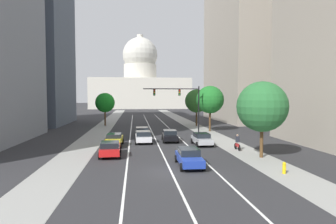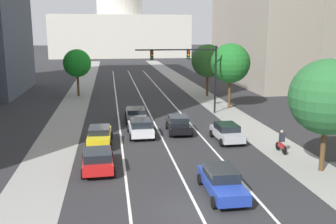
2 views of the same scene
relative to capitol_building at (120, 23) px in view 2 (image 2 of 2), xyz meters
name	(u,v)px [view 2 (image 2 of 2)]	position (x,y,z in m)	size (l,w,h in m)	color
ground_plane	(138,91)	(0.00, -82.97, -11.81)	(400.00, 400.00, 0.00)	#2B2B2D
sidewalk_left	(77,98)	(-8.64, -87.97, -11.81)	(3.55, 130.00, 0.01)	gray
sidewalk_right	(201,95)	(8.64, -87.97, -11.81)	(3.55, 130.00, 0.01)	gray
lane_stripe_left	(118,111)	(-3.43, -97.97, -11.80)	(0.16, 90.00, 0.01)	white
lane_stripe_center	(148,110)	(0.00, -97.97, -11.80)	(0.16, 90.00, 0.01)	white
lane_stripe_right	(178,110)	(3.43, -97.97, -11.80)	(0.16, 90.00, 0.01)	white
capitol_building	(120,23)	(0.00, 0.00, 0.00)	(46.85, 25.75, 35.75)	beige
car_blue	(222,181)	(1.72, -121.34, -11.05)	(1.98, 4.66, 1.48)	#1E389E
car_silver	(227,132)	(5.15, -111.26, -11.05)	(2.05, 4.15, 1.44)	#B2B5BA
car_yellow	(100,135)	(-5.15, -110.74, -11.04)	(2.07, 4.39, 1.47)	yellow
car_black	(178,124)	(1.72, -107.96, -11.05)	(2.16, 4.31, 1.45)	black
car_gray	(136,114)	(-1.72, -102.82, -11.08)	(2.19, 4.44, 1.37)	slate
car_white	(141,127)	(-1.72, -108.67, -11.03)	(2.17, 4.28, 1.49)	silver
car_red	(98,159)	(-5.15, -116.55, -11.04)	(2.21, 4.39, 1.47)	red
traffic_signal_mast	(191,65)	(4.49, -100.35, -6.45)	(8.78, 0.39, 7.36)	black
cyclist	(282,142)	(8.24, -114.83, -10.96)	(0.37, 1.70, 1.72)	black
street_tree_near_left	(77,63)	(-8.58, -86.48, -7.27)	(3.82, 3.82, 6.48)	#51381E
street_tree_far_right	(208,61)	(9.19, -89.20, -6.93)	(4.50, 4.50, 7.15)	#51381E
street_tree_mid_right	(327,97)	(9.18, -118.76, -6.98)	(4.77, 4.77, 7.23)	#51381E
street_tree_near_right	(230,63)	(9.59, -97.93, -6.57)	(4.55, 4.55, 7.53)	#51381E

